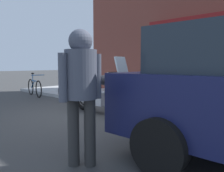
# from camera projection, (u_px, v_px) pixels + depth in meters

# --- Properties ---
(ground_plane) EXTENTS (80.00, 80.00, 0.00)m
(ground_plane) POSITION_uv_depth(u_px,v_px,m) (85.00, 115.00, 5.52)
(ground_plane) COLOR #383838
(touring_motorcycle) EXTENTS (2.14, 0.63, 1.41)m
(touring_motorcycle) POSITION_uv_depth(u_px,v_px,m) (96.00, 89.00, 5.65)
(touring_motorcycle) COLOR black
(touring_motorcycle) RESTS_ON ground_plane
(parked_bicycle) EXTENTS (1.71, 0.48, 0.93)m
(parked_bicycle) POSITION_uv_depth(u_px,v_px,m) (74.00, 92.00, 7.01)
(parked_bicycle) COLOR black
(parked_bicycle) RESTS_ON ground_plane
(pedestrian_walking) EXTENTS (0.44, 0.55, 1.64)m
(pedestrian_walking) POSITION_uv_depth(u_px,v_px,m) (81.00, 81.00, 2.66)
(pedestrian_walking) COLOR #2D2D2D
(pedestrian_walking) RESTS_ON ground_plane
(sandwich_board_sign) EXTENTS (0.55, 0.40, 0.85)m
(sandwich_board_sign) POSITION_uv_depth(u_px,v_px,m) (117.00, 85.00, 7.56)
(sandwich_board_sign) COLOR silver
(sandwich_board_sign) RESTS_ON sidewalk_curb
(second_bicycle_by_cafe) EXTENTS (1.63, 0.50, 0.91)m
(second_bicycle_by_cafe) POSITION_uv_depth(u_px,v_px,m) (34.00, 87.00, 8.73)
(second_bicycle_by_cafe) COLOR black
(second_bicycle_by_cafe) RESTS_ON ground_plane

